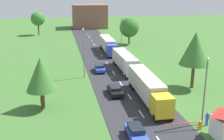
# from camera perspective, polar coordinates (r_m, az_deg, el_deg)

# --- Properties ---
(road) EXTENTS (10.00, 140.00, 0.06)m
(road) POSITION_cam_1_polar(r_m,az_deg,el_deg) (49.98, 1.56, -2.43)
(road) COLOR #2B2B30
(road) RESTS_ON ground
(lane_marking_centre) EXTENTS (0.16, 119.61, 0.01)m
(lane_marking_centre) POSITION_cam_1_polar(r_m,az_deg,el_deg) (46.53, 2.55, -3.84)
(lane_marking_centre) COLOR white
(lane_marking_centre) RESTS_ON road
(truck_lead) EXTENTS (2.72, 14.66, 3.61)m
(truck_lead) POSITION_cam_1_polar(r_m,az_deg,el_deg) (41.64, 7.19, -3.39)
(truck_lead) COLOR yellow
(truck_lead) RESTS_ON road
(truck_second) EXTENTS (2.65, 12.21, 3.46)m
(truck_second) POSITION_cam_1_polar(r_m,az_deg,el_deg) (56.44, 2.57, 1.92)
(truck_second) COLOR white
(truck_second) RESTS_ON road
(truck_third) EXTENTS (2.64, 14.24, 3.56)m
(truck_third) POSITION_cam_1_polar(r_m,az_deg,el_deg) (72.69, -0.81, 5.21)
(truck_third) COLOR blue
(truck_third) RESTS_ON road
(car_lead) EXTENTS (1.79, 4.27, 1.47)m
(car_lead) POSITION_cam_1_polar(r_m,az_deg,el_deg) (31.79, 4.90, -12.41)
(car_lead) COLOR blue
(car_lead) RESTS_ON road
(car_second) EXTENTS (1.93, 4.55, 1.34)m
(car_second) POSITION_cam_1_polar(r_m,az_deg,el_deg) (43.95, 0.60, -4.06)
(car_second) COLOR black
(car_second) RESTS_ON road
(car_third) EXTENTS (1.83, 4.20, 1.37)m
(car_third) POSITION_cam_1_polar(r_m,az_deg,el_deg) (55.93, -2.56, 0.42)
(car_third) COLOR blue
(car_third) RESTS_ON road
(barrier_gate) EXTENTS (4.64, 0.28, 1.05)m
(barrier_gate) POSITION_cam_1_polar(r_m,az_deg,el_deg) (34.93, 16.19, -10.51)
(barrier_gate) COLOR orange
(barrier_gate) RESTS_ON ground
(person_lead) EXTENTS (0.38, 0.22, 1.70)m
(person_lead) POSITION_cam_1_polar(r_m,az_deg,el_deg) (33.44, 21.49, -11.92)
(person_lead) COLOR green
(person_lead) RESTS_ON ground
(person_second) EXTENTS (0.38, 0.24, 1.82)m
(person_second) POSITION_cam_1_polar(r_m,az_deg,el_deg) (36.31, 18.64, -9.20)
(person_second) COLOR blue
(person_second) RESTS_ON ground
(lamppost_lead) EXTENTS (0.36, 0.36, 8.38)m
(lamppost_lead) POSITION_cam_1_polar(r_m,az_deg,el_deg) (35.22, 18.26, -3.44)
(lamppost_lead) COLOR slate
(lamppost_lead) RESTS_ON ground
(lamppost_second) EXTENTS (0.36, 0.36, 9.13)m
(lamppost_second) POSITION_cam_1_polar(r_m,az_deg,el_deg) (51.50, -5.74, 3.86)
(lamppost_second) COLOR slate
(lamppost_second) RESTS_ON ground
(lamppost_third) EXTENTS (0.36, 0.36, 8.81)m
(lamppost_third) POSITION_cam_1_polar(r_m,az_deg,el_deg) (76.79, 1.92, 7.90)
(lamppost_third) COLOR slate
(lamppost_third) RESTS_ON ground
(tree_oak) EXTENTS (5.67, 5.67, 7.81)m
(tree_oak) POSITION_cam_1_polar(r_m,az_deg,el_deg) (83.00, 3.49, 8.56)
(tree_oak) COLOR #513823
(tree_oak) RESTS_ON ground
(tree_maple) EXTENTS (4.12, 4.12, 7.21)m
(tree_maple) POSITION_cam_1_polar(r_m,az_deg,el_deg) (38.93, -14.17, -0.88)
(tree_maple) COLOR #513823
(tree_maple) RESTS_ON ground
(tree_pine) EXTENTS (4.86, 4.86, 9.32)m
(tree_pine) POSITION_cam_1_polar(r_m,az_deg,el_deg) (47.40, 16.38, 4.11)
(tree_pine) COLOR #513823
(tree_pine) RESTS_ON ground
(tree_elm) EXTENTS (4.84, 4.84, 8.11)m
(tree_elm) POSITION_cam_1_polar(r_m,az_deg,el_deg) (102.95, -14.73, 9.96)
(tree_elm) COLOR #513823
(tree_elm) RESTS_ON ground
(distant_building) EXTENTS (13.64, 11.94, 9.47)m
(distant_building) POSITION_cam_1_polar(r_m,az_deg,el_deg) (119.76, -4.57, 10.80)
(distant_building) COLOR brown
(distant_building) RESTS_ON ground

